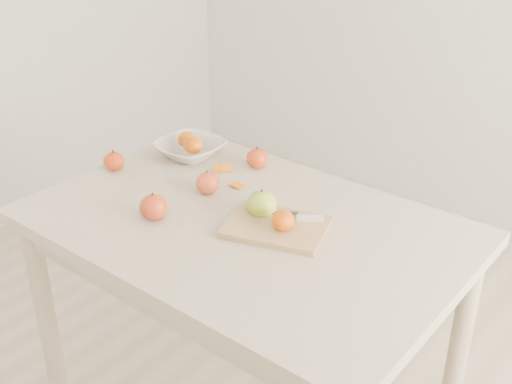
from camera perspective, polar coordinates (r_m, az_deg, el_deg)
The scene contains 14 objects.
table at distance 1.84m, azimuth -0.98°, elevation -5.24°, with size 1.20×0.80×0.75m.
cutting_board at distance 1.74m, azimuth 1.79°, elevation -3.14°, with size 0.27×0.20×0.02m, color tan.
board_tangerine at distance 1.70m, azimuth 2.42°, elevation -2.54°, with size 0.06×0.06×0.05m, color #D45907.
fruit_bowl at distance 2.17m, azimuth -5.88°, elevation 3.82°, with size 0.22×0.22×0.05m, color silver.
bowl_tangerine_near at distance 2.19m, azimuth -6.20°, elevation 4.68°, with size 0.06×0.06×0.05m, color #CD5A07.
bowl_tangerine_far at distance 2.13m, azimuth -5.61°, elevation 4.18°, with size 0.07×0.07×0.06m, color #D14D07.
orange_peel_a at distance 2.08m, azimuth -2.98°, elevation 2.02°, with size 0.06×0.04×0.00m, color orange.
orange_peel_b at distance 1.97m, azimuth -1.65°, elevation 0.55°, with size 0.04×0.04×0.00m, color orange.
paring_knife at distance 1.76m, azimuth 4.40°, elevation -2.25°, with size 0.16×0.09×0.01m.
apple_green at distance 1.79m, azimuth 0.51°, elevation -1.11°, with size 0.09×0.09×0.08m, color olive.
apple_red_b at distance 1.93m, azimuth -4.34°, elevation 0.82°, with size 0.07×0.07×0.07m, color #A6161D.
apple_red_d at distance 2.12m, azimuth -12.52°, elevation 2.69°, with size 0.07×0.07×0.06m, color maroon.
apple_red_c at distance 1.80m, azimuth -9.08°, elevation -1.31°, with size 0.08×0.08×0.07m, color maroon.
apple_red_a at distance 2.08m, azimuth 0.10°, elevation 3.02°, with size 0.07×0.07×0.06m, color #90020D.
Camera 1 is at (0.99, -1.19, 1.64)m, focal length 45.00 mm.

